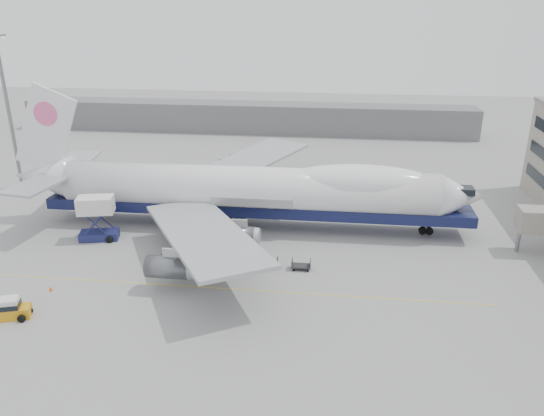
# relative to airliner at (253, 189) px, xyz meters

# --- Properties ---
(ground) EXTENTS (260.00, 260.00, 0.00)m
(ground) POSITION_rel_airliner_xyz_m (-0.64, -12.00, -5.62)
(ground) COLOR gray
(ground) RESTS_ON ground
(apron_line) EXTENTS (60.00, 0.15, 0.01)m
(apron_line) POSITION_rel_airliner_xyz_m (-0.64, -18.00, -5.62)
(apron_line) COLOR gold
(apron_line) RESTS_ON ground
(hangar) EXTENTS (110.00, 8.00, 7.00)m
(hangar) POSITION_rel_airliner_xyz_m (-10.64, 58.00, -2.12)
(hangar) COLOR slate
(hangar) RESTS_ON ground
(floodlight_mast) EXTENTS (2.40, 2.40, 25.43)m
(floodlight_mast) POSITION_rel_airliner_xyz_m (-42.64, 12.00, 8.64)
(floodlight_mast) COLOR slate
(floodlight_mast) RESTS_ON ground
(airliner) EXTENTS (67.00, 55.30, 19.98)m
(airliner) POSITION_rel_airliner_xyz_m (0.00, 0.00, 0.00)
(airliner) COLOR white
(airliner) RESTS_ON ground
(catering_truck) EXTENTS (5.51, 4.31, 6.12)m
(catering_truck) POSITION_rel_airliner_xyz_m (-20.24, -6.86, -2.18)
(catering_truck) COLOR navy
(catering_truck) RESTS_ON ground
(baggage_tug) EXTENTS (3.45, 2.52, 2.26)m
(baggage_tug) POSITION_rel_airliner_xyz_m (-20.95, -26.33, -4.62)
(baggage_tug) COLOR orange
(baggage_tug) RESTS_ON ground
(traffic_cone) EXTENTS (0.39, 0.39, 0.57)m
(traffic_cone) POSITION_rel_airliner_xyz_m (-19.90, -20.80, -5.35)
(traffic_cone) COLOR #E6550C
(traffic_cone) RESTS_ON ground
(dolly_0) EXTENTS (2.30, 1.35, 1.30)m
(dolly_0) POSITION_rel_airliner_xyz_m (-8.37, -12.34, -5.09)
(dolly_0) COLOR #2D2D30
(dolly_0) RESTS_ON ground
(dolly_1) EXTENTS (2.30, 1.35, 1.30)m
(dolly_1) POSITION_rel_airliner_xyz_m (-4.33, -12.34, -5.09)
(dolly_1) COLOR #2D2D30
(dolly_1) RESTS_ON ground
(dolly_2) EXTENTS (2.30, 1.35, 1.30)m
(dolly_2) POSITION_rel_airliner_xyz_m (-0.30, -12.34, -5.09)
(dolly_2) COLOR #2D2D30
(dolly_2) RESTS_ON ground
(dolly_3) EXTENTS (2.30, 1.35, 1.30)m
(dolly_3) POSITION_rel_airliner_xyz_m (3.74, -12.34, -5.09)
(dolly_3) COLOR #2D2D30
(dolly_3) RESTS_ON ground
(dolly_4) EXTENTS (2.30, 1.35, 1.30)m
(dolly_4) POSITION_rel_airliner_xyz_m (7.77, -12.34, -5.09)
(dolly_4) COLOR #2D2D30
(dolly_4) RESTS_ON ground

